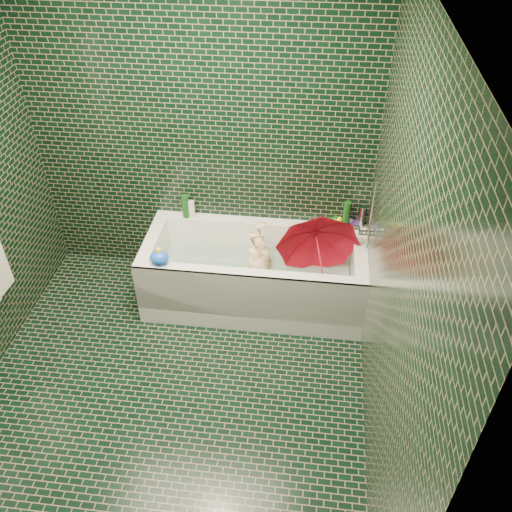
# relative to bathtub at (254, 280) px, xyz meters

# --- Properties ---
(floor) EXTENTS (2.80, 2.80, 0.00)m
(floor) POSITION_rel_bathtub_xyz_m (-0.45, -1.01, -0.21)
(floor) COLOR black
(floor) RESTS_ON ground
(ceiling) EXTENTS (2.80, 2.80, 0.00)m
(ceiling) POSITION_rel_bathtub_xyz_m (-0.45, -1.01, 2.29)
(ceiling) COLOR white
(ceiling) RESTS_ON wall_back
(wall_back) EXTENTS (2.80, 0.00, 2.80)m
(wall_back) POSITION_rel_bathtub_xyz_m (-0.45, 0.39, 1.04)
(wall_back) COLOR black
(wall_back) RESTS_ON floor
(wall_front) EXTENTS (2.80, 0.00, 2.80)m
(wall_front) POSITION_rel_bathtub_xyz_m (-0.45, -2.41, 1.04)
(wall_front) COLOR black
(wall_front) RESTS_ON floor
(wall_right) EXTENTS (0.00, 2.80, 2.80)m
(wall_right) POSITION_rel_bathtub_xyz_m (0.85, -1.01, 1.04)
(wall_right) COLOR black
(wall_right) RESTS_ON floor
(bathtub) EXTENTS (1.70, 0.75, 0.55)m
(bathtub) POSITION_rel_bathtub_xyz_m (0.00, 0.00, 0.00)
(bathtub) COLOR white
(bathtub) RESTS_ON floor
(bath_mat) EXTENTS (1.35, 0.47, 0.01)m
(bath_mat) POSITION_rel_bathtub_xyz_m (0.00, 0.02, -0.06)
(bath_mat) COLOR green
(bath_mat) RESTS_ON bathtub
(water) EXTENTS (1.48, 0.53, 0.00)m
(water) POSITION_rel_bathtub_xyz_m (0.00, 0.02, 0.09)
(water) COLOR silver
(water) RESTS_ON bathtub
(faucet) EXTENTS (0.18, 0.19, 0.55)m
(faucet) POSITION_rel_bathtub_xyz_m (0.81, 0.01, 0.56)
(faucet) COLOR silver
(faucet) RESTS_ON wall_right
(child) EXTENTS (0.87, 0.53, 0.27)m
(child) POSITION_rel_bathtub_xyz_m (0.06, -0.01, 0.10)
(child) COLOR beige
(child) RESTS_ON bathtub
(umbrella) EXTENTS (0.84, 0.77, 0.83)m
(umbrella) POSITION_rel_bathtub_xyz_m (0.49, -0.05, 0.34)
(umbrella) COLOR red
(umbrella) RESTS_ON bathtub
(soap_bottle_a) EXTENTS (0.11, 0.11, 0.28)m
(soap_bottle_a) POSITION_rel_bathtub_xyz_m (0.72, 0.35, 0.34)
(soap_bottle_a) COLOR white
(soap_bottle_a) RESTS_ON bathtub
(soap_bottle_b) EXTENTS (0.10, 0.11, 0.18)m
(soap_bottle_b) POSITION_rel_bathtub_xyz_m (0.74, 0.31, 0.34)
(soap_bottle_b) COLOR #3F1D6F
(soap_bottle_b) RESTS_ON bathtub
(soap_bottle_c) EXTENTS (0.15, 0.15, 0.15)m
(soap_bottle_c) POSITION_rel_bathtub_xyz_m (0.63, 0.34, 0.34)
(soap_bottle_c) COLOR #134415
(soap_bottle_c) RESTS_ON bathtub
(bottle_right_tall) EXTENTS (0.06, 0.06, 0.23)m
(bottle_right_tall) POSITION_rel_bathtub_xyz_m (0.68, 0.33, 0.45)
(bottle_right_tall) COLOR #134415
(bottle_right_tall) RESTS_ON bathtub
(bottle_right_pump) EXTENTS (0.06, 0.06, 0.19)m
(bottle_right_pump) POSITION_rel_bathtub_xyz_m (0.80, 0.35, 0.43)
(bottle_right_pump) COLOR silver
(bottle_right_pump) RESTS_ON bathtub
(bottle_left_tall) EXTENTS (0.06, 0.06, 0.20)m
(bottle_left_tall) POSITION_rel_bathtub_xyz_m (-0.59, 0.33, 0.44)
(bottle_left_tall) COLOR #134415
(bottle_left_tall) RESTS_ON bathtub
(bottle_left_short) EXTENTS (0.07, 0.07, 0.15)m
(bottle_left_short) POSITION_rel_bathtub_xyz_m (-0.55, 0.33, 0.41)
(bottle_left_short) COLOR white
(bottle_left_short) RESTS_ON bathtub
(rubber_duck) EXTENTS (0.10, 0.07, 0.09)m
(rubber_duck) POSITION_rel_bathtub_xyz_m (0.61, 0.34, 0.38)
(rubber_duck) COLOR #FFF81A
(rubber_duck) RESTS_ON bathtub
(bath_toy) EXTENTS (0.16, 0.14, 0.14)m
(bath_toy) POSITION_rel_bathtub_xyz_m (-0.65, -0.29, 0.40)
(bath_toy) COLOR blue
(bath_toy) RESTS_ON bathtub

